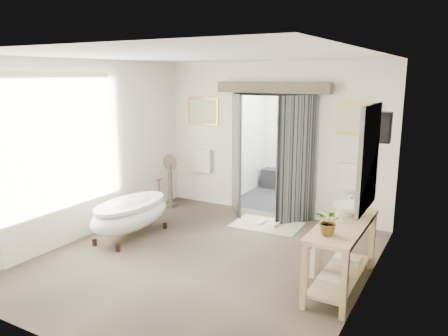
# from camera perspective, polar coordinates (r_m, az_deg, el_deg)

# --- Properties ---
(ground_plane) EXTENTS (5.00, 5.00, 0.00)m
(ground_plane) POSITION_cam_1_polar(r_m,az_deg,el_deg) (6.58, -2.62, -11.68)
(ground_plane) COLOR brown
(room_shell) EXTENTS (4.52, 5.02, 2.91)m
(room_shell) POSITION_cam_1_polar(r_m,az_deg,el_deg) (5.98, -3.74, 4.46)
(room_shell) COLOR silver
(room_shell) RESTS_ON ground_plane
(shower_room) EXTENTS (2.22, 2.01, 2.51)m
(shower_room) POSITION_cam_1_polar(r_m,az_deg,el_deg) (9.79, 9.81, 1.65)
(shower_room) COLOR #27272A
(shower_room) RESTS_ON ground_plane
(back_wall_dressing) EXTENTS (3.82, 0.73, 2.52)m
(back_wall_dressing) POSITION_cam_1_polar(r_m,az_deg,el_deg) (8.14, 5.96, 4.37)
(back_wall_dressing) COLOR black
(back_wall_dressing) RESTS_ON ground_plane
(clawfoot_tub) EXTENTS (0.75, 1.68, 0.82)m
(clawfoot_tub) POSITION_cam_1_polar(r_m,az_deg,el_deg) (7.42, -12.09, -5.83)
(clawfoot_tub) COLOR #342118
(clawfoot_tub) RESTS_ON ground_plane
(vanity) EXTENTS (0.57, 1.60, 0.85)m
(vanity) POSITION_cam_1_polar(r_m,az_deg,el_deg) (5.75, 14.85, -10.25)
(vanity) COLOR tan
(vanity) RESTS_ON ground_plane
(pedestal_mirror) EXTENTS (0.32, 0.21, 1.09)m
(pedestal_mirror) POSITION_cam_1_polar(r_m,az_deg,el_deg) (8.92, -7.03, -2.17)
(pedestal_mirror) COLOR brown
(pedestal_mirror) RESTS_ON ground_plane
(rug) EXTENTS (1.24, 0.86, 0.01)m
(rug) POSITION_cam_1_polar(r_m,az_deg,el_deg) (7.95, 5.62, -7.39)
(rug) COLOR beige
(rug) RESTS_ON ground_plane
(slippers) EXTENTS (0.37, 0.28, 0.05)m
(slippers) POSITION_cam_1_polar(r_m,az_deg,el_deg) (7.93, 5.75, -7.17)
(slippers) COLOR beige
(slippers) RESTS_ON rug
(basin) EXTENTS (0.55, 0.55, 0.16)m
(basin) POSITION_cam_1_polar(r_m,az_deg,el_deg) (5.93, 16.03, -5.27)
(basin) COLOR white
(basin) RESTS_ON vanity
(plant) EXTENTS (0.36, 0.33, 0.32)m
(plant) POSITION_cam_1_polar(r_m,az_deg,el_deg) (5.14, 13.58, -6.85)
(plant) COLOR gray
(plant) RESTS_ON vanity
(soap_bottle_a) EXTENTS (0.10, 0.11, 0.18)m
(soap_bottle_a) POSITION_cam_1_polar(r_m,az_deg,el_deg) (5.62, 14.86, -6.04)
(soap_bottle_a) COLOR gray
(soap_bottle_a) RESTS_ON vanity
(soap_bottle_b) EXTENTS (0.18, 0.18, 0.18)m
(soap_bottle_b) POSITION_cam_1_polar(r_m,az_deg,el_deg) (6.29, 16.21, -4.18)
(soap_bottle_b) COLOR gray
(soap_bottle_b) RESTS_ON vanity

